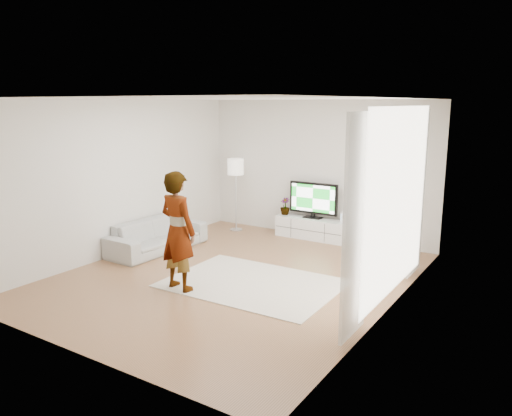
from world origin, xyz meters
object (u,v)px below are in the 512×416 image
Objects in this scene: media_console at (312,228)px; sofa at (157,235)px; floor_lamp at (236,170)px; player at (178,231)px; rug at (253,283)px; television at (313,199)px.

sofa reaches higher than media_console.
media_console is at bearing -40.00° from sofa.
media_console is 0.96× the size of floor_lamp.
player is 3.65m from floor_lamp.
media_console is 2.91m from rug.
player is at bearing -126.14° from sofa.
player is 1.13× the size of floor_lamp.
television is 0.67× the size of floor_lamp.
media_console is at bearing 9.11° from floor_lamp.
television is 3.20m from sofa.
player is (-0.40, -3.65, 0.69)m from media_console.
floor_lamp is (-1.32, 3.38, 0.43)m from player.
floor_lamp is at bearing -170.89° from media_console.
sofa is 2.34m from floor_lamp.
media_console is at bearing -89.10° from player.
floor_lamp reaches higher than sofa.
player reaches higher than sofa.
sofa reaches higher than rug.
floor_lamp reaches higher than rug.
sofa is (-1.69, 1.32, -0.61)m from player.
sofa is (-2.49, 0.54, 0.29)m from rug.
sofa is (-2.09, -2.34, 0.08)m from media_console.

